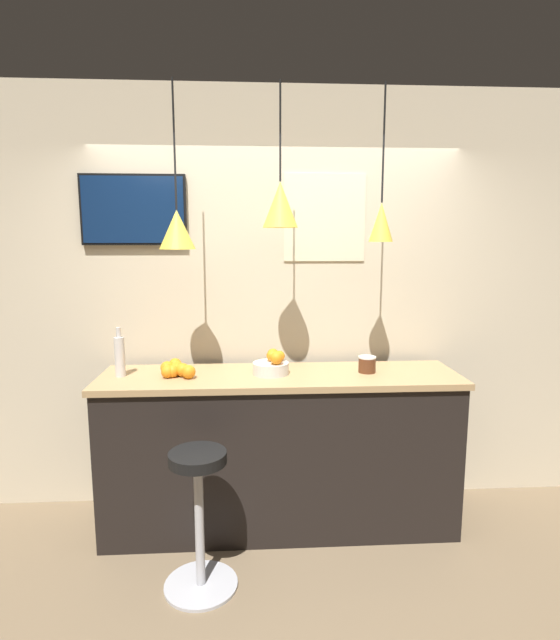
% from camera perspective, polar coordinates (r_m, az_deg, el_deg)
% --- Properties ---
extents(ground_plane, '(14.00, 14.00, 0.00)m').
position_cam_1_polar(ground_plane, '(3.12, 0.76, -28.02)').
color(ground_plane, '#756047').
extents(back_wall, '(8.00, 0.06, 2.90)m').
position_cam_1_polar(back_wall, '(3.52, -0.40, 2.09)').
color(back_wall, beige).
rests_on(back_wall, ground_plane).
extents(service_counter, '(2.29, 0.60, 1.04)m').
position_cam_1_polar(service_counter, '(3.37, 0.00, -14.68)').
color(service_counter, black).
rests_on(service_counter, ground_plane).
extents(bar_stool, '(0.40, 0.40, 0.78)m').
position_cam_1_polar(bar_stool, '(2.88, -9.25, -20.24)').
color(bar_stool, '#B7B7BC').
rests_on(bar_stool, ground_plane).
extents(fruit_bowl, '(0.23, 0.23, 0.16)m').
position_cam_1_polar(fruit_bowl, '(3.20, -0.91, -5.10)').
color(fruit_bowl, beige).
rests_on(fruit_bowl, service_counter).
extents(orange_pile, '(0.23, 0.28, 0.09)m').
position_cam_1_polar(orange_pile, '(3.23, -11.76, -5.52)').
color(orange_pile, orange).
rests_on(orange_pile, service_counter).
extents(juice_bottle, '(0.06, 0.06, 0.31)m').
position_cam_1_polar(juice_bottle, '(3.28, -17.84, -3.90)').
color(juice_bottle, silver).
rests_on(juice_bottle, service_counter).
extents(spread_jar, '(0.11, 0.11, 0.11)m').
position_cam_1_polar(spread_jar, '(3.28, 9.92, -5.02)').
color(spread_jar, '#562D19').
rests_on(spread_jar, service_counter).
extents(pendant_lamp_left, '(0.22, 0.22, 0.97)m').
position_cam_1_polar(pendant_lamp_left, '(3.09, -11.69, 10.17)').
color(pendant_lamp_left, black).
extents(pendant_lamp_middle, '(0.21, 0.21, 0.85)m').
position_cam_1_polar(pendant_lamp_middle, '(3.07, 0.03, 13.08)').
color(pendant_lamp_middle, black).
extents(pendant_lamp_right, '(0.15, 0.15, 0.93)m').
position_cam_1_polar(pendant_lamp_right, '(3.16, 11.50, 11.01)').
color(pendant_lamp_right, black).
extents(mounted_tv, '(0.70, 0.04, 0.46)m').
position_cam_1_polar(mounted_tv, '(3.53, -16.40, 11.98)').
color(mounted_tv, black).
extents(wall_poster, '(0.56, 0.01, 0.59)m').
position_cam_1_polar(wall_poster, '(3.50, 5.12, 11.55)').
color(wall_poster, beige).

